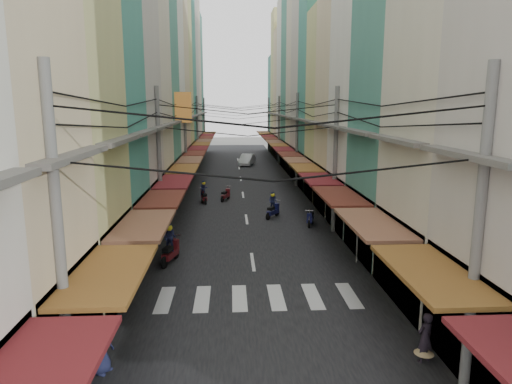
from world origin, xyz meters
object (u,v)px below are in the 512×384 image
object	(u,v)px
white_car	(247,165)
traffic_sign	(358,223)
market_umbrella	(373,205)
bicycle	(382,245)

from	to	relation	value
white_car	traffic_sign	bearing A→B (deg)	-70.25
traffic_sign	white_car	bearing A→B (deg)	96.21
traffic_sign	market_umbrella	bearing A→B (deg)	53.87
market_umbrella	traffic_sign	distance (m)	2.07
white_car	market_umbrella	distance (m)	33.54
bicycle	traffic_sign	size ratio (longest dim) A/B	0.56
white_car	traffic_sign	xyz separation A→B (m)	(3.78, -34.72, 1.89)
bicycle	white_car	bearing A→B (deg)	-13.73
white_car	bicycle	world-z (taller)	white_car
white_car	market_umbrella	bearing A→B (deg)	-67.91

